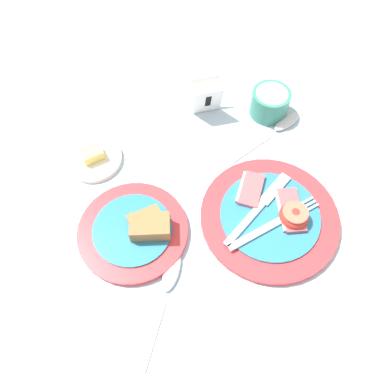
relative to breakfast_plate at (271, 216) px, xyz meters
name	(u,v)px	position (x,y,z in m)	size (l,w,h in m)	color
ground_plane	(236,238)	(-0.07, -0.02, -0.01)	(3.00, 3.00, 0.00)	#A3BCD1
breakfast_plate	(271,216)	(0.00, 0.00, 0.00)	(0.25, 0.25, 0.04)	red
bread_plate	(136,230)	(-0.24, 0.04, 0.00)	(0.19, 0.19, 0.04)	red
sugar_cup	(270,102)	(0.09, 0.24, 0.02)	(0.08, 0.08, 0.06)	#337F6B
butter_dish	(94,158)	(-0.28, 0.22, 0.00)	(0.11, 0.11, 0.03)	silver
number_card	(206,98)	(-0.03, 0.28, 0.03)	(0.06, 0.05, 0.07)	white
teaspoon_by_saucer	(278,128)	(0.09, 0.19, 0.00)	(0.19, 0.09, 0.01)	silver
teaspoon_near_cup	(167,287)	(-0.21, -0.07, 0.00)	(0.12, 0.17, 0.01)	silver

